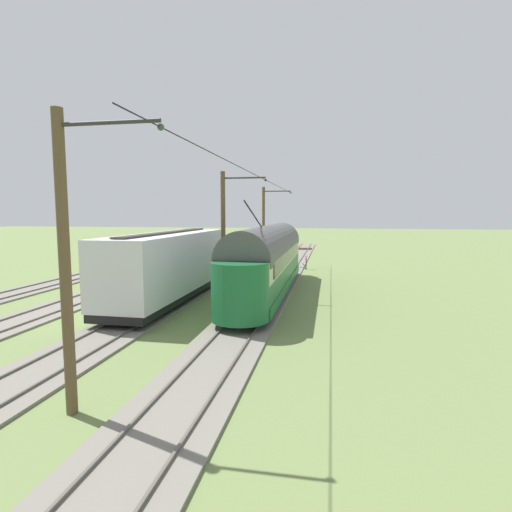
% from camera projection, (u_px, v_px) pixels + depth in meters
% --- Properties ---
extents(ground_plane, '(220.00, 220.00, 0.00)m').
position_uv_depth(ground_plane, '(156.00, 288.00, 27.00)').
color(ground_plane, olive).
extents(track_streetcar_siding, '(2.80, 80.00, 0.18)m').
position_uv_depth(track_streetcar_siding, '(270.00, 291.00, 25.88)').
color(track_streetcar_siding, slate).
rests_on(track_streetcar_siding, ground).
extents(track_adjacent_siding, '(2.80, 80.00, 0.18)m').
position_uv_depth(track_adjacent_siding, '(194.00, 288.00, 26.83)').
color(track_adjacent_siding, slate).
rests_on(track_adjacent_siding, ground).
extents(track_third_siding, '(2.80, 80.00, 0.18)m').
position_uv_depth(track_third_siding, '(123.00, 285.00, 27.78)').
color(track_third_siding, slate).
rests_on(track_third_siding, ground).
extents(track_outer_siding, '(2.80, 80.00, 0.18)m').
position_uv_depth(track_outer_siding, '(56.00, 283.00, 28.73)').
color(track_outer_siding, slate).
rests_on(track_outer_siding, ground).
extents(vintage_streetcar, '(2.65, 17.73, 5.47)m').
position_uv_depth(vintage_streetcar, '(268.00, 259.00, 24.60)').
color(vintage_streetcar, '#196033').
rests_on(vintage_streetcar, ground).
extents(boxcar_adjacent, '(2.96, 11.97, 3.85)m').
position_uv_depth(boxcar_adjacent, '(168.00, 265.00, 22.51)').
color(boxcar_adjacent, silver).
rests_on(boxcar_adjacent, ground).
extents(catenary_pole_foreground, '(2.80, 0.28, 7.53)m').
position_uv_depth(catenary_pole_foreground, '(264.00, 225.00, 38.30)').
color(catenary_pole_foreground, brown).
rests_on(catenary_pole_foreground, ground).
extents(catenary_pole_mid_near, '(2.80, 0.28, 7.53)m').
position_uv_depth(catenary_pole_mid_near, '(224.00, 232.00, 24.01)').
color(catenary_pole_mid_near, brown).
rests_on(catenary_pole_mid_near, ground).
extents(catenary_pole_mid_far, '(2.80, 0.28, 7.53)m').
position_uv_depth(catenary_pole_mid_far, '(67.00, 260.00, 9.72)').
color(catenary_pole_mid_far, brown).
rests_on(catenary_pole_mid_far, ground).
extents(overhead_wire_run, '(2.60, 33.25, 0.18)m').
position_uv_depth(overhead_wire_run, '(266.00, 181.00, 23.91)').
color(overhead_wire_run, black).
rests_on(overhead_wire_run, ground).
extents(switch_stand, '(0.50, 0.30, 1.24)m').
position_uv_depth(switch_stand, '(306.00, 262.00, 35.90)').
color(switch_stand, black).
rests_on(switch_stand, ground).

